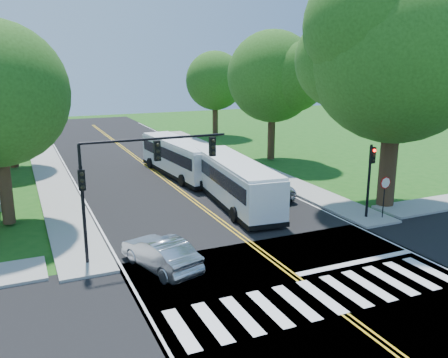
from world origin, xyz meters
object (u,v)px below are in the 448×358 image
signal_ne (370,171)px  bus_lead (234,181)px  signal_nw (133,170)px  suv (266,187)px  bus_follow (179,157)px  dark_sedan (263,184)px  hatchback (160,253)px

signal_ne → bus_lead: 8.65m
signal_nw → suv: (10.85, 6.76, -3.69)m
signal_ne → bus_follow: bearing=113.5°
signal_ne → dark_sedan: 8.42m
signal_ne → hatchback: 13.67m
hatchback → dark_sedan: 13.91m
hatchback → signal_nw: bearing=-84.9°
bus_lead → dark_sedan: 3.39m
suv → dark_sedan: (0.21, 0.79, 0.00)m
signal_ne → signal_nw: bearing=-180.0°
suv → signal_ne: bearing=115.2°
bus_lead → hatchback: bus_lead is taller
signal_ne → dark_sedan: size_ratio=0.94×
bus_lead → hatchback: (-7.43, -7.85, -0.81)m
signal_ne → hatchback: (-13.38, -1.72, -2.20)m
signal_ne → bus_follow: 16.80m
signal_nw → bus_follow: bearing=64.3°
hatchback → signal_ne: bearing=170.9°
dark_sedan → hatchback: bearing=44.6°
bus_lead → hatchback: size_ratio=2.54×
signal_ne → hatchback: size_ratio=0.96×
hatchback → dark_sedan: bearing=-154.7°
hatchback → dark_sedan: size_ratio=0.98×
signal_ne → bus_lead: bearing=134.2°
dark_sedan → signal_nw: bearing=37.1°
bus_follow → signal_nw: bearing=59.9°
signal_nw → signal_ne: (14.06, 0.01, -1.41)m
signal_nw → hatchback: signal_nw is taller
bus_follow → suv: bus_follow is taller
signal_ne → suv: size_ratio=0.90×
signal_nw → bus_lead: 10.55m
signal_nw → dark_sedan: size_ratio=1.53×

